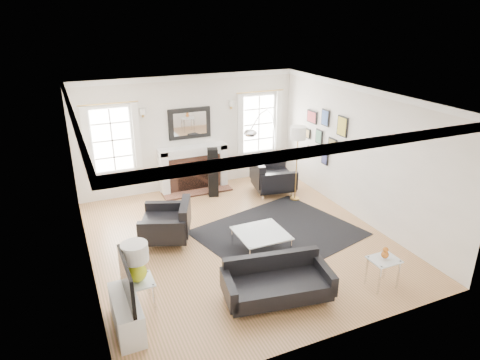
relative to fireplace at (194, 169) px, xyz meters
name	(u,v)px	position (x,y,z in m)	size (l,w,h in m)	color
floor	(239,239)	(0.00, -2.79, -0.54)	(6.00, 6.00, 0.00)	olive
back_wall	(190,133)	(0.00, 0.21, 0.86)	(5.50, 0.04, 2.80)	beige
front_wall	(335,250)	(0.00, -5.79, 0.86)	(5.50, 0.04, 2.80)	beige
left_wall	(82,197)	(-2.75, -2.79, 0.86)	(0.04, 6.00, 2.80)	beige
right_wall	(359,154)	(2.75, -2.79, 0.86)	(0.04, 6.00, 2.80)	beige
ceiling	(239,97)	(0.00, -2.79, 2.26)	(5.50, 6.00, 0.02)	white
crown_molding	(239,100)	(0.00, -2.79, 2.20)	(5.50, 6.00, 0.12)	white
fireplace	(194,169)	(0.00, 0.00, 0.00)	(1.70, 0.69, 1.11)	white
mantel_mirror	(190,123)	(0.00, 0.16, 1.11)	(1.05, 0.07, 0.75)	black
window_left	(112,140)	(-1.85, 0.16, 0.92)	(1.24, 0.15, 1.62)	white
window_right	(258,124)	(1.85, 0.16, 0.92)	(1.24, 0.15, 1.62)	white
gallery_wall	(323,133)	(2.72, -1.50, 0.99)	(0.04, 1.73, 1.29)	black
tv_unit	(127,309)	(-2.44, -4.49, -0.21)	(0.35, 1.00, 1.09)	white
area_rug	(278,233)	(0.83, -2.90, -0.54)	(2.93, 2.44, 0.01)	black
sofa	(276,282)	(-0.21, -4.73, -0.25)	(1.75, 1.02, 0.54)	black
armchair_left	(169,224)	(-1.26, -2.33, -0.16)	(1.19, 1.26, 0.68)	black
armchair_right	(270,178)	(1.64, -0.98, -0.15)	(1.10, 1.18, 0.70)	black
coffee_table	(261,234)	(0.19, -3.38, -0.18)	(0.89, 0.89, 0.40)	silver
side_table_left	(138,287)	(-2.20, -4.12, -0.15)	(0.45, 0.45, 0.49)	silver
nesting_table	(383,265)	(1.51, -5.13, -0.15)	(0.46, 0.39, 0.51)	silver
gourd_lamp	(136,260)	(-2.20, -4.12, 0.31)	(0.39, 0.39, 0.62)	#CFE21C
orange_vase	(385,253)	(1.51, -5.13, 0.07)	(0.12, 0.12, 0.19)	#B55C17
arc_floor_lamp	(264,146)	(1.60, -0.66, 0.57)	(1.46, 1.35, 2.06)	silver
stick_floor_lamp	(298,137)	(1.99, -1.58, 1.00)	(0.36, 0.36, 1.78)	gold
speaker_tower	(213,172)	(0.30, -0.58, 0.05)	(0.24, 0.24, 1.18)	black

